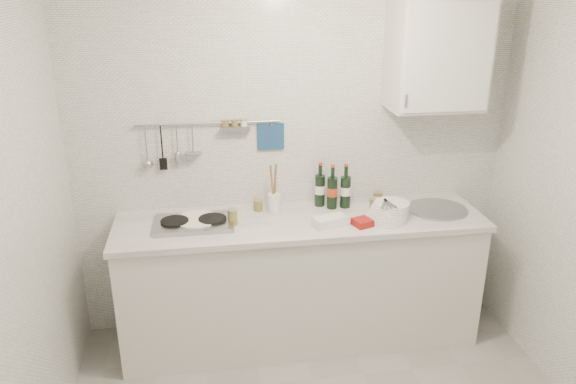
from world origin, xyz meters
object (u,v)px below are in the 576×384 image
object	(u,v)px
wall_cabinet	(438,55)
utensil_crock	(274,200)
wine_bottles	(333,186)
plate_stack_hob	(196,221)
plate_stack_sink	(389,211)

from	to	relation	value
wall_cabinet	utensil_crock	size ratio (longest dim) A/B	2.02
wine_bottles	utensil_crock	distance (m)	0.42
utensil_crock	plate_stack_hob	bearing A→B (deg)	-165.52
plate_stack_sink	utensil_crock	world-z (taller)	utensil_crock
plate_stack_sink	utensil_crock	xyz separation A→B (m)	(-0.73, 0.24, 0.03)
wall_cabinet	utensil_crock	xyz separation A→B (m)	(-1.06, 0.03, -0.95)
plate_stack_sink	wine_bottles	world-z (taller)	wine_bottles
wine_bottles	plate_stack_sink	bearing A→B (deg)	-39.14
wine_bottles	wall_cabinet	bearing A→B (deg)	-4.54
wine_bottles	utensil_crock	xyz separation A→B (m)	(-0.41, -0.02, -0.07)
plate_stack_sink	wine_bottles	bearing A→B (deg)	140.86
wall_cabinet	utensil_crock	distance (m)	1.42
plate_stack_sink	wine_bottles	distance (m)	0.43
wall_cabinet	wine_bottles	xyz separation A→B (m)	(-0.65, 0.05, -0.87)
wall_cabinet	plate_stack_sink	bearing A→B (deg)	-147.59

